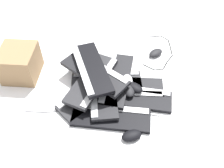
{
  "coord_description": "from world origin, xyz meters",
  "views": [
    {
      "loc": [
        0.65,
        -0.7,
        1.18
      ],
      "look_at": [
        0.03,
        0.07,
        0.07
      ],
      "focal_mm": 40.0,
      "sensor_mm": 36.0,
      "label": 1
    }
  ],
  "objects_px": {
    "keyboard_8": "(95,72)",
    "mouse_2": "(132,136)",
    "keyboard_2": "(106,81)",
    "mouse_3": "(129,90)",
    "keyboard_5": "(102,89)",
    "keyboard_3": "(91,94)",
    "cardboard_box": "(20,63)",
    "mouse_1": "(156,53)",
    "keyboard_1": "(127,87)",
    "keyboard_7": "(92,80)",
    "keyboard_4": "(111,117)",
    "keyboard_0": "(134,97)",
    "keyboard_6": "(117,79)",
    "keyboard_9": "(91,68)",
    "mouse_0": "(134,87)",
    "mouse_4": "(127,81)"
  },
  "relations": [
    {
      "from": "mouse_0",
      "to": "cardboard_box",
      "type": "distance_m",
      "value": 0.73
    },
    {
      "from": "mouse_0",
      "to": "keyboard_5",
      "type": "bearing_deg",
      "value": 39.43
    },
    {
      "from": "keyboard_6",
      "to": "keyboard_9",
      "type": "bearing_deg",
      "value": -143.24
    },
    {
      "from": "keyboard_0",
      "to": "keyboard_6",
      "type": "xyz_separation_m",
      "value": [
        -0.16,
        0.03,
        0.03
      ]
    },
    {
      "from": "keyboard_7",
      "to": "mouse_3",
      "type": "relative_size",
      "value": 4.21
    },
    {
      "from": "keyboard_9",
      "to": "cardboard_box",
      "type": "distance_m",
      "value": 0.46
    },
    {
      "from": "keyboard_1",
      "to": "mouse_3",
      "type": "distance_m",
      "value": 0.06
    },
    {
      "from": "keyboard_8",
      "to": "mouse_2",
      "type": "relative_size",
      "value": 4.02
    },
    {
      "from": "keyboard_2",
      "to": "mouse_3",
      "type": "height_order",
      "value": "mouse_3"
    },
    {
      "from": "keyboard_2",
      "to": "cardboard_box",
      "type": "xyz_separation_m",
      "value": [
        -0.47,
        -0.28,
        0.08
      ]
    },
    {
      "from": "mouse_0",
      "to": "keyboard_4",
      "type": "bearing_deg",
      "value": 90.05
    },
    {
      "from": "keyboard_7",
      "to": "mouse_2",
      "type": "bearing_deg",
      "value": -18.7
    },
    {
      "from": "keyboard_4",
      "to": "cardboard_box",
      "type": "relative_size",
      "value": 1.96
    },
    {
      "from": "keyboard_9",
      "to": "keyboard_7",
      "type": "bearing_deg",
      "value": -44.42
    },
    {
      "from": "keyboard_3",
      "to": "keyboard_5",
      "type": "distance_m",
      "value": 0.07
    },
    {
      "from": "keyboard_1",
      "to": "keyboard_5",
      "type": "xyz_separation_m",
      "value": [
        -0.09,
        -0.13,
        0.03
      ]
    },
    {
      "from": "keyboard_1",
      "to": "keyboard_5",
      "type": "distance_m",
      "value": 0.16
    },
    {
      "from": "keyboard_2",
      "to": "keyboard_6",
      "type": "bearing_deg",
      "value": 28.79
    },
    {
      "from": "keyboard_4",
      "to": "keyboard_0",
      "type": "bearing_deg",
      "value": 84.13
    },
    {
      "from": "mouse_2",
      "to": "mouse_4",
      "type": "bearing_deg",
      "value": -106.78
    },
    {
      "from": "cardboard_box",
      "to": "mouse_3",
      "type": "bearing_deg",
      "value": 23.95
    },
    {
      "from": "keyboard_7",
      "to": "mouse_2",
      "type": "distance_m",
      "value": 0.42
    },
    {
      "from": "keyboard_2",
      "to": "keyboard_1",
      "type": "bearing_deg",
      "value": 16.4
    },
    {
      "from": "keyboard_0",
      "to": "keyboard_8",
      "type": "bearing_deg",
      "value": -168.19
    },
    {
      "from": "keyboard_8",
      "to": "mouse_1",
      "type": "bearing_deg",
      "value": 72.2
    },
    {
      "from": "keyboard_4",
      "to": "mouse_0",
      "type": "height_order",
      "value": "mouse_0"
    },
    {
      "from": "mouse_1",
      "to": "keyboard_4",
      "type": "bearing_deg",
      "value": -158.77
    },
    {
      "from": "keyboard_6",
      "to": "keyboard_7",
      "type": "distance_m",
      "value": 0.15
    },
    {
      "from": "keyboard_1",
      "to": "keyboard_7",
      "type": "distance_m",
      "value": 0.22
    },
    {
      "from": "keyboard_6",
      "to": "keyboard_7",
      "type": "bearing_deg",
      "value": -127.98
    },
    {
      "from": "keyboard_4",
      "to": "cardboard_box",
      "type": "height_order",
      "value": "cardboard_box"
    },
    {
      "from": "keyboard_3",
      "to": "cardboard_box",
      "type": "distance_m",
      "value": 0.5
    },
    {
      "from": "keyboard_5",
      "to": "keyboard_9",
      "type": "bearing_deg",
      "value": 165.63
    },
    {
      "from": "cardboard_box",
      "to": "mouse_2",
      "type": "bearing_deg",
      "value": 4.18
    },
    {
      "from": "keyboard_3",
      "to": "keyboard_5",
      "type": "xyz_separation_m",
      "value": [
        0.04,
        0.05,
        0.03
      ]
    },
    {
      "from": "keyboard_3",
      "to": "keyboard_8",
      "type": "relative_size",
      "value": 1.03
    },
    {
      "from": "keyboard_8",
      "to": "mouse_4",
      "type": "xyz_separation_m",
      "value": [
        0.17,
        0.11,
        -0.05
      ]
    },
    {
      "from": "mouse_2",
      "to": "mouse_3",
      "type": "xyz_separation_m",
      "value": [
        -0.19,
        0.22,
        0.03
      ]
    },
    {
      "from": "mouse_1",
      "to": "keyboard_1",
      "type": "bearing_deg",
      "value": -162.38
    },
    {
      "from": "keyboard_8",
      "to": "cardboard_box",
      "type": "height_order",
      "value": "cardboard_box"
    },
    {
      "from": "keyboard_9",
      "to": "mouse_3",
      "type": "relative_size",
      "value": 4.1
    },
    {
      "from": "keyboard_8",
      "to": "mouse_2",
      "type": "distance_m",
      "value": 0.45
    },
    {
      "from": "keyboard_8",
      "to": "keyboard_6",
      "type": "bearing_deg",
      "value": 38.57
    },
    {
      "from": "keyboard_8",
      "to": "mouse_4",
      "type": "distance_m",
      "value": 0.21
    },
    {
      "from": "keyboard_7",
      "to": "mouse_3",
      "type": "xyz_separation_m",
      "value": [
        0.21,
        0.09,
        -0.02
      ]
    },
    {
      "from": "cardboard_box",
      "to": "keyboard_7",
      "type": "bearing_deg",
      "value": 23.92
    },
    {
      "from": "keyboard_4",
      "to": "keyboard_7",
      "type": "distance_m",
      "value": 0.26
    },
    {
      "from": "keyboard_5",
      "to": "keyboard_8",
      "type": "xyz_separation_m",
      "value": [
        -0.09,
        0.04,
        0.06
      ]
    },
    {
      "from": "keyboard_1",
      "to": "keyboard_4",
      "type": "relative_size",
      "value": 0.98
    },
    {
      "from": "keyboard_2",
      "to": "keyboard_3",
      "type": "height_order",
      "value": "same"
    }
  ]
}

